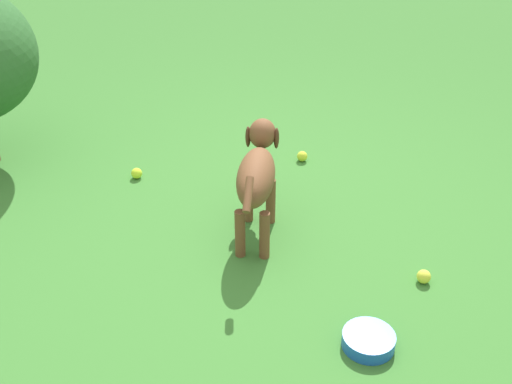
# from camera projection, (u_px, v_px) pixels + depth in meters

# --- Properties ---
(ground) EXTENTS (14.00, 14.00, 0.00)m
(ground) POSITION_uv_depth(u_px,v_px,m) (250.00, 224.00, 3.25)
(ground) COLOR #38722D
(dog) EXTENTS (0.63, 0.56, 0.54)m
(dog) POSITION_uv_depth(u_px,v_px,m) (257.00, 174.00, 3.00)
(dog) COLOR brown
(dog) RESTS_ON ground
(tennis_ball_0) EXTENTS (0.07, 0.07, 0.07)m
(tennis_ball_0) POSITION_uv_depth(u_px,v_px,m) (137.00, 173.00, 3.65)
(tennis_ball_0) COLOR #C2E52D
(tennis_ball_0) RESTS_ON ground
(tennis_ball_1) EXTENTS (0.07, 0.07, 0.07)m
(tennis_ball_1) POSITION_uv_depth(u_px,v_px,m) (424.00, 277.00, 2.82)
(tennis_ball_1) COLOR #D5DB3E
(tennis_ball_1) RESTS_ON ground
(tennis_ball_2) EXTENTS (0.07, 0.07, 0.07)m
(tennis_ball_2) POSITION_uv_depth(u_px,v_px,m) (256.00, 166.00, 3.73)
(tennis_ball_2) COLOR yellow
(tennis_ball_2) RESTS_ON ground
(tennis_ball_3) EXTENTS (0.07, 0.07, 0.07)m
(tennis_ball_3) POSITION_uv_depth(u_px,v_px,m) (302.00, 156.00, 3.84)
(tennis_ball_3) COLOR #C4D733
(tennis_ball_3) RESTS_ON ground
(water_bowl) EXTENTS (0.22, 0.22, 0.06)m
(water_bowl) POSITION_uv_depth(u_px,v_px,m) (368.00, 340.00, 2.48)
(water_bowl) COLOR blue
(water_bowl) RESTS_ON ground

